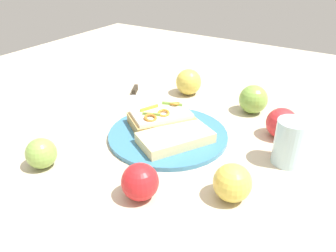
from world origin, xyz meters
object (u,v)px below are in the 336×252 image
(bread_slice_side, at_px, (175,138))
(apple_1, at_px, (253,99))
(apple_3, at_px, (140,182))
(drinking_glass, at_px, (290,142))
(sandwich, at_px, (161,118))
(plate, at_px, (168,135))
(apple_5, at_px, (41,153))
(knife, at_px, (134,92))
(apple_0, at_px, (282,123))
(apple_2, at_px, (232,183))
(apple_4, at_px, (189,82))

(bread_slice_side, height_order, apple_1, apple_1)
(apple_3, xyz_separation_m, drinking_glass, (-0.27, 0.21, 0.02))
(sandwich, relative_size, apple_3, 2.58)
(sandwich, height_order, bread_slice_side, sandwich)
(plate, relative_size, sandwich, 1.60)
(plate, height_order, apple_5, apple_5)
(knife, bearing_deg, sandwich, 27.42)
(plate, bearing_deg, apple_0, 122.44)
(sandwich, xyz_separation_m, apple_2, (0.16, 0.27, 0.01))
(plate, distance_m, apple_5, 0.31)
(plate, height_order, drinking_glass, drinking_glass)
(apple_3, bearing_deg, apple_4, -161.12)
(sandwich, distance_m, apple_3, 0.28)
(plate, distance_m, apple_0, 0.29)
(plate, distance_m, apple_1, 0.29)
(sandwich, height_order, knife, sandwich)
(apple_1, xyz_separation_m, apple_3, (0.48, -0.06, -0.00))
(sandwich, height_order, apple_2, apple_2)
(apple_2, xyz_separation_m, drinking_glass, (-0.18, 0.06, 0.02))
(plate, xyz_separation_m, drinking_glass, (-0.05, 0.29, 0.05))
(bread_slice_side, bearing_deg, plate, 83.70)
(sandwich, xyz_separation_m, knife, (-0.15, -0.20, -0.02))
(drinking_glass, bearing_deg, plate, -80.60)
(apple_0, bearing_deg, apple_1, -131.69)
(plate, height_order, apple_0, apple_0)
(plate, relative_size, bread_slice_side, 1.75)
(apple_2, xyz_separation_m, knife, (-0.31, -0.47, -0.03))
(apple_1, bearing_deg, apple_5, -30.54)
(plate, relative_size, apple_2, 4.05)
(plate, bearing_deg, apple_2, 59.83)
(knife, bearing_deg, apple_2, 29.94)
(sandwich, relative_size, drinking_glass, 1.81)
(sandwich, bearing_deg, bread_slice_side, -89.98)
(apple_5, height_order, drinking_glass, drinking_glass)
(apple_5, distance_m, drinking_glass, 0.55)
(apple_4, bearing_deg, bread_slice_side, 23.62)
(apple_3, distance_m, knife, 0.51)
(apple_0, xyz_separation_m, apple_2, (0.29, -0.01, -0.00))
(apple_0, bearing_deg, plate, -57.56)
(apple_2, height_order, drinking_glass, drinking_glass)
(sandwich, distance_m, bread_slice_side, 0.10)
(apple_3, height_order, apple_5, apple_3)
(apple_1, xyz_separation_m, apple_4, (-0.02, -0.23, 0.00))
(apple_3, height_order, drinking_glass, drinking_glass)
(apple_1, distance_m, apple_5, 0.59)
(apple_2, bearing_deg, drinking_glass, 161.81)
(apple_1, bearing_deg, apple_2, 14.00)
(plate, bearing_deg, apple_5, -32.99)
(plate, relative_size, apple_1, 3.69)
(apple_3, relative_size, drinking_glass, 0.70)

